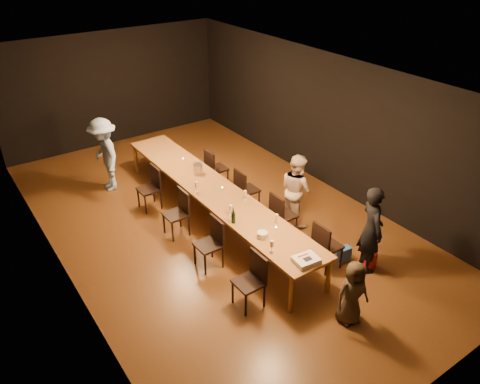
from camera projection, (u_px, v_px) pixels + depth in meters
ground at (214, 220)px, 9.64m from camera, size 10.00×10.00×0.00m
room_shell at (211, 126)px, 8.60m from camera, size 6.04×10.04×3.02m
table at (213, 191)px, 9.29m from camera, size 0.90×6.00×0.75m
chair_right_0 at (328, 245)px, 8.12m from camera, size 0.42×0.42×0.93m
chair_right_1 at (284, 214)px, 8.97m from camera, size 0.42×0.42×0.93m
chair_right_2 at (247, 189)px, 9.83m from camera, size 0.42×0.42×0.93m
chair_right_3 at (217, 168)px, 10.68m from camera, size 0.42×0.42×0.93m
chair_left_0 at (249, 282)px, 7.28m from camera, size 0.42×0.42×0.93m
chair_left_1 at (208, 244)px, 8.13m from camera, size 0.42×0.42×0.93m
chair_left_2 at (176, 214)px, 8.98m from camera, size 0.42×0.42×0.93m
chair_left_3 at (149, 189)px, 9.84m from camera, size 0.42×0.42×0.93m
woman_birthday at (371, 229)px, 7.93m from camera, size 0.59×0.69×1.61m
woman_tan at (296, 189)px, 9.25m from camera, size 0.63×0.78×1.49m
man_blue at (105, 155)px, 10.39m from camera, size 0.70×1.13×1.70m
child at (352, 293)px, 6.95m from camera, size 0.59×0.45×1.08m
gift_bag_red at (370, 262)px, 8.23m from camera, size 0.27×0.18×0.29m
gift_bag_blue at (344, 254)px, 8.43m from camera, size 0.24×0.17×0.28m
birthday_cake at (306, 260)px, 7.22m from camera, size 0.41×0.34×0.09m
plate_stack at (262, 235)px, 7.80m from camera, size 0.22×0.22×0.10m
champagne_bottle at (233, 215)px, 8.14m from camera, size 0.08×0.08×0.31m
ice_bucket at (198, 169)px, 9.78m from camera, size 0.23×0.23×0.22m
wineglass_0 at (272, 246)px, 7.44m from camera, size 0.06×0.06×0.21m
wineglass_1 at (276, 219)px, 8.11m from camera, size 0.06×0.06×0.21m
wineglass_2 at (231, 210)px, 8.38m from camera, size 0.06×0.06×0.21m
wineglass_3 at (245, 195)px, 8.83m from camera, size 0.06×0.06×0.21m
wineglass_4 at (196, 187)px, 9.12m from camera, size 0.06×0.06×0.21m
wineglass_5 at (198, 168)px, 9.81m from camera, size 0.06×0.06×0.21m
tealight_near at (276, 228)px, 8.04m from camera, size 0.05×0.05×0.03m
tealight_mid at (222, 188)px, 9.25m from camera, size 0.05×0.05×0.03m
tealight_far at (183, 159)px, 10.39m from camera, size 0.05×0.05×0.03m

